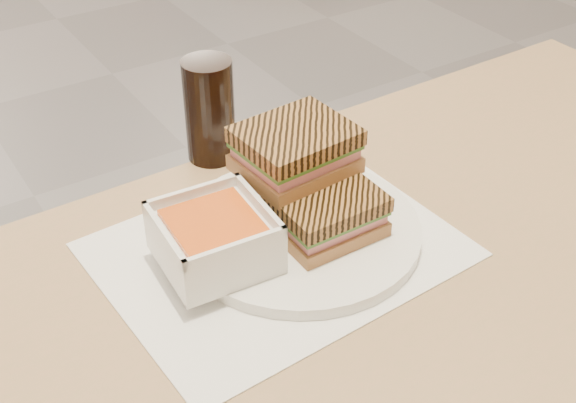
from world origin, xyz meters
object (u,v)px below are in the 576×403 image
main_table (423,339)px  soup_bowl (214,240)px  plate (300,230)px  panini_lower (326,213)px  cola_glass (210,110)px

main_table → soup_bowl: (-0.21, 0.13, 0.16)m
plate → panini_lower: size_ratio=2.45×
plate → panini_lower: (0.02, -0.02, 0.03)m
soup_bowl → panini_lower: size_ratio=1.07×
soup_bowl → cola_glass: (0.11, 0.21, 0.03)m
panini_lower → cola_glass: bearing=95.5°
main_table → soup_bowl: 0.29m
cola_glass → main_table: bearing=-74.0°
soup_bowl → cola_glass: size_ratio=0.88×
soup_bowl → cola_glass: 0.24m
main_table → plate: (-0.10, 0.13, 0.12)m
soup_bowl → main_table: bearing=-31.8°
plate → panini_lower: bearing=-50.7°
soup_bowl → panini_lower: soup_bowl is taller
panini_lower → plate: bearing=129.3°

